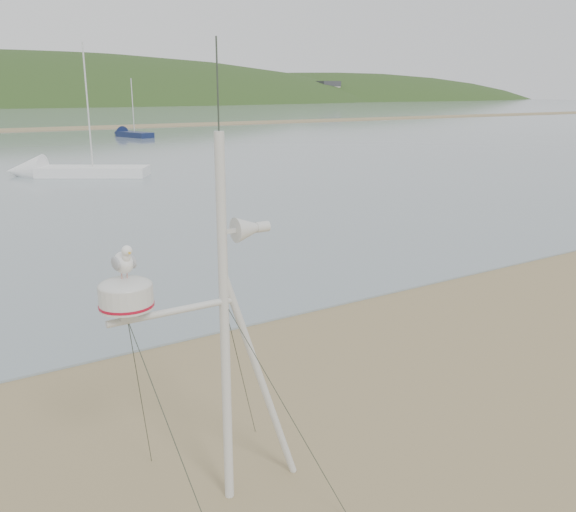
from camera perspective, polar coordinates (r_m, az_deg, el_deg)
mast_rig at (r=6.66m, az=-6.02°, el=-13.62°), size 2.16×2.31×4.88m
sailboat_white_near at (r=34.44m, az=-20.95°, el=7.43°), size 7.17×5.52×7.32m
sailboat_blue_far at (r=62.82m, az=-14.90°, el=11.00°), size 2.87×6.11×5.94m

